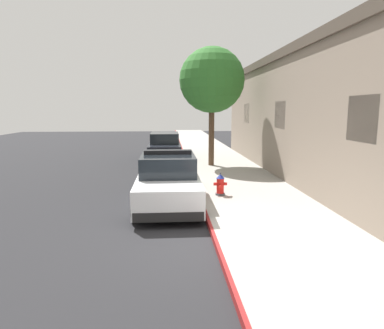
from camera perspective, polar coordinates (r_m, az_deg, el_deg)
name	(u,v)px	position (r m, az deg, el deg)	size (l,w,h in m)	color
ground_plane	(105,170)	(17.92, -14.25, -0.92)	(32.47, 60.00, 0.20)	#232326
sidewalk_pavement	(222,165)	(17.83, 5.07, -0.15)	(3.49, 60.00, 0.15)	#9E9991
curb_painted_edge	(188,166)	(17.63, -0.66, -0.22)	(0.08, 60.00, 0.15)	maroon
storefront_building	(360,116)	(15.88, 26.09, 7.21)	(6.99, 21.53, 5.31)	gray
police_cruiser	(168,180)	(10.79, -3.99, -2.62)	(1.94, 4.84, 1.68)	white
parked_car_silver_ahead	(165,147)	(20.71, -4.56, 3.00)	(1.94, 4.84, 1.56)	black
fire_hydrant	(220,185)	(11.31, 4.73, -3.34)	(0.44, 0.40, 0.76)	#4C4C51
street_tree	(212,80)	(17.26, 3.32, 13.77)	(3.19, 3.19, 5.80)	brown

